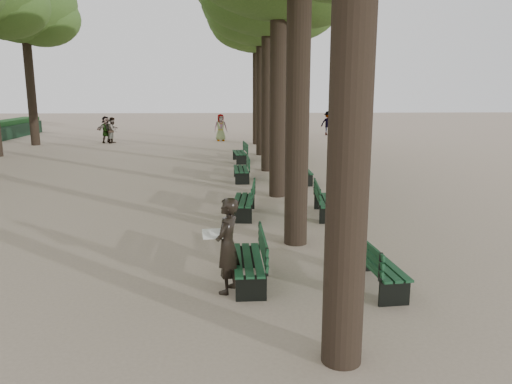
{
  "coord_description": "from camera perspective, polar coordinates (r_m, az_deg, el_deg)",
  "views": [
    {
      "loc": [
        0.14,
        -7.86,
        3.51
      ],
      "look_at": [
        0.6,
        3.0,
        1.2
      ],
      "focal_mm": 35.0,
      "sensor_mm": 36.0,
      "label": 1
    }
  ],
  "objects": [
    {
      "name": "pedestrian_e",
      "position": [
        33.1,
        -16.76,
        6.86
      ],
      "size": [
        1.23,
        1.42,
        1.67
      ],
      "primitive_type": "imported",
      "rotation": [
        0.0,
        0.0,
        0.9
      ],
      "color": "#262628",
      "rests_on": "ground"
    },
    {
      "name": "ground",
      "position": [
        8.61,
        -3.22,
        -12.08
      ],
      "size": [
        120.0,
        120.0,
        0.0
      ],
      "primitive_type": "plane",
      "color": "tan",
      "rests_on": "ground"
    },
    {
      "name": "pedestrian_d",
      "position": [
        32.87,
        -4.06,
        7.36
      ],
      "size": [
        0.91,
        0.51,
        1.75
      ],
      "primitive_type": "imported",
      "rotation": [
        0.0,
        0.0,
        0.2
      ],
      "color": "#262628",
      "rests_on": "ground"
    },
    {
      "name": "bench_right_1",
      "position": [
        13.84,
        8.03,
        -1.65
      ],
      "size": [
        0.7,
        1.84,
        0.92
      ],
      "color": "black",
      "rests_on": "ground"
    },
    {
      "name": "tree_central_5",
      "position": [
        31.16,
        0.12,
        19.63
      ],
      "size": [
        6.0,
        6.0,
        9.95
      ],
      "color": "#33261C",
      "rests_on": "ground"
    },
    {
      "name": "bench_left_1",
      "position": [
        13.74,
        -1.41,
        -1.64
      ],
      "size": [
        0.72,
        1.84,
        0.92
      ],
      "color": "black",
      "rests_on": "ground"
    },
    {
      "name": "pedestrian_b",
      "position": [
        37.08,
        8.22,
        7.78
      ],
      "size": [
        1.13,
        0.89,
        1.73
      ],
      "primitive_type": "imported",
      "rotation": [
        0.0,
        0.0,
        2.58
      ],
      "color": "#262628",
      "rests_on": "ground"
    },
    {
      "name": "bench_right_3",
      "position": [
        23.67,
        3.66,
        4.11
      ],
      "size": [
        0.81,
        1.86,
        0.92
      ],
      "color": "black",
      "rests_on": "ground"
    },
    {
      "name": "bench_left_3",
      "position": [
        23.61,
        -1.85,
        4.11
      ],
      "size": [
        0.75,
        1.85,
        0.92
      ],
      "color": "black",
      "rests_on": "ground"
    },
    {
      "name": "pedestrian_c",
      "position": [
        33.79,
        5.33,
        7.43
      ],
      "size": [
        0.81,
        1.03,
        1.7
      ],
      "primitive_type": "imported",
      "rotation": [
        0.0,
        0.0,
        2.12
      ],
      "color": "#262628",
      "rests_on": "ground"
    },
    {
      "name": "bench_right_0",
      "position": [
        9.2,
        13.62,
        -8.95
      ],
      "size": [
        0.75,
        1.85,
        0.92
      ],
      "color": "black",
      "rests_on": "ground"
    },
    {
      "name": "bench_right_2",
      "position": [
        18.62,
        5.32,
        1.93
      ],
      "size": [
        0.6,
        1.81,
        0.92
      ],
      "color": "black",
      "rests_on": "ground"
    },
    {
      "name": "pedestrian_a",
      "position": [
        32.77,
        -16.03,
        6.8
      ],
      "size": [
        0.5,
        0.84,
        1.61
      ],
      "primitive_type": "imported",
      "rotation": [
        0.0,
        0.0,
        1.33
      ],
      "color": "#262628",
      "rests_on": "ground"
    },
    {
      "name": "man_with_map",
      "position": [
        8.6,
        -3.3,
        -6.13
      ],
      "size": [
        0.71,
        0.75,
        1.67
      ],
      "color": "black",
      "rests_on": "ground"
    },
    {
      "name": "tree_far_5",
      "position": [
        33.48,
        -25.08,
        18.88
      ],
      "size": [
        6.0,
        6.0,
        10.45
      ],
      "color": "#33261C",
      "rests_on": "ground"
    },
    {
      "name": "bench_left_0",
      "position": [
        9.13,
        -0.86,
        -8.77
      ],
      "size": [
        0.61,
        1.81,
        0.92
      ],
      "color": "black",
      "rests_on": "ground"
    },
    {
      "name": "tree_central_4",
      "position": [
        26.22,
        0.63,
        21.08
      ],
      "size": [
        6.0,
        6.0,
        9.95
      ],
      "color": "#33261C",
      "rests_on": "ground"
    },
    {
      "name": "bench_left_2",
      "position": [
        18.9,
        -1.7,
        2.13
      ],
      "size": [
        0.62,
        1.82,
        0.92
      ],
      "color": "black",
      "rests_on": "ground"
    }
  ]
}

